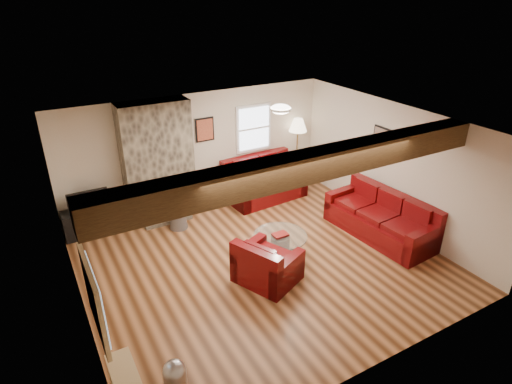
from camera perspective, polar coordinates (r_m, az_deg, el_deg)
room at (r=7.16m, az=0.85°, el=-1.02°), size 8.00×8.00×8.00m
oak_beam at (r=5.77m, az=7.19°, el=3.50°), size 6.00×0.36×0.38m
chimney_breast at (r=8.92m, az=-12.91°, el=3.70°), size 1.40×0.67×2.50m
back_window at (r=9.86m, az=-0.31°, el=8.51°), size 0.90×0.08×1.10m
hatch_window at (r=5.03m, az=-20.71°, el=-13.21°), size 0.08×1.00×0.90m
ceiling_dome at (r=7.90m, az=3.30°, el=10.79°), size 0.40×0.40×0.18m
artwork_back at (r=9.31m, az=-6.83°, el=8.25°), size 0.42×0.06×0.52m
artwork_right at (r=8.92m, az=16.63°, el=6.89°), size 0.06×0.55×0.42m
sofa_three at (r=8.71m, az=16.26°, el=-3.08°), size 1.09×2.27×0.85m
loveseat at (r=9.85m, az=1.14°, el=1.80°), size 1.85×1.15×0.94m
armchair_red at (r=7.16m, az=1.56°, el=-9.09°), size 1.14×1.20×0.77m
coffee_table at (r=7.79m, az=3.21°, el=-7.26°), size 0.97×0.97×0.50m
tv_cabinet at (r=9.11m, az=-21.07°, el=-3.64°), size 1.06×0.42×0.53m
television at (r=8.90m, az=-21.55°, el=-0.93°), size 0.76×0.10×0.43m
floor_lamp at (r=10.26m, az=5.60°, el=8.39°), size 0.43×0.43×1.67m
pedal_bin at (r=5.50m, az=-10.65°, el=-23.79°), size 0.29×0.29×0.67m
coal_bucket at (r=8.87m, az=-10.30°, el=-3.72°), size 0.37×0.37×0.34m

